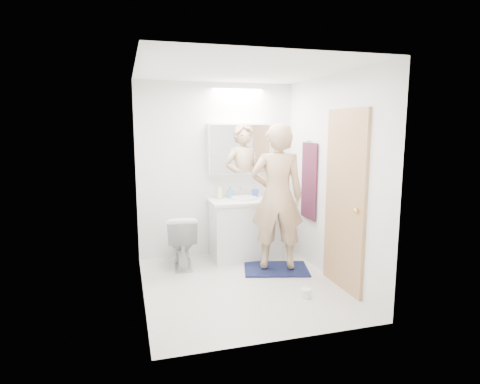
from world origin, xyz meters
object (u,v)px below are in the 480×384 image
object	(u,v)px
person	(277,197)
soap_bottle_a	(220,191)
vanity_cabinet	(244,230)
toothbrush_cup	(255,193)
medicine_cabinet	(239,149)
toilet	(182,240)
soap_bottle_b	(230,192)
toilet_paper_roll	(306,293)

from	to	relation	value
person	soap_bottle_a	distance (m)	0.93
vanity_cabinet	person	world-z (taller)	person
person	toothbrush_cup	xyz separation A→B (m)	(-0.04, 0.76, -0.08)
medicine_cabinet	toilet	world-z (taller)	medicine_cabinet
toilet	person	size ratio (longest dim) A/B	0.38
medicine_cabinet	person	distance (m)	1.01
soap_bottle_a	vanity_cabinet	bearing A→B (deg)	-25.60
medicine_cabinet	soap_bottle_b	size ratio (longest dim) A/B	5.38
vanity_cabinet	medicine_cabinet	world-z (taller)	medicine_cabinet
soap_bottle_a	toothbrush_cup	bearing A→B (deg)	1.10
toothbrush_cup	toilet_paper_roll	size ratio (longest dim) A/B	1.01
vanity_cabinet	person	size ratio (longest dim) A/B	0.50
person	toothbrush_cup	distance (m)	0.76
medicine_cabinet	toilet	size ratio (longest dim) A/B	1.28
medicine_cabinet	soap_bottle_a	size ratio (longest dim) A/B	4.28
vanity_cabinet	soap_bottle_b	distance (m)	0.56
person	soap_bottle_a	xyz separation A→B (m)	(-0.56, 0.75, -0.03)
medicine_cabinet	soap_bottle_b	world-z (taller)	medicine_cabinet
medicine_cabinet	person	bearing A→B (deg)	-72.09
toothbrush_cup	person	bearing A→B (deg)	-87.35
toilet	person	world-z (taller)	person
toilet	medicine_cabinet	bearing A→B (deg)	-154.09
person	soap_bottle_a	bearing A→B (deg)	-38.31
medicine_cabinet	toothbrush_cup	world-z (taller)	medicine_cabinet
toilet	toothbrush_cup	world-z (taller)	toothbrush_cup
person	soap_bottle_b	distance (m)	0.87
person	toilet_paper_roll	world-z (taller)	person
toothbrush_cup	toilet_paper_roll	world-z (taller)	toothbrush_cup
medicine_cabinet	toilet_paper_roll	xyz separation A→B (m)	(0.27, -1.68, -1.45)
medicine_cabinet	toilet_paper_roll	distance (m)	2.24
toilet	toilet_paper_roll	xyz separation A→B (m)	(1.13, -1.36, -0.29)
toilet_paper_roll	toilet	bearing A→B (deg)	129.90
vanity_cabinet	toilet	xyz separation A→B (m)	(-0.89, -0.11, -0.05)
medicine_cabinet	soap_bottle_b	xyz separation A→B (m)	(-0.13, -0.03, -0.60)
vanity_cabinet	soap_bottle_a	distance (m)	0.64
person	toilet_paper_roll	xyz separation A→B (m)	(0.00, -0.87, -0.90)
toilet_paper_roll	vanity_cabinet	bearing A→B (deg)	99.53
medicine_cabinet	toothbrush_cup	size ratio (longest dim) A/B	7.96
soap_bottle_a	toothbrush_cup	size ratio (longest dim) A/B	1.86
vanity_cabinet	soap_bottle_b	size ratio (longest dim) A/B	5.51
vanity_cabinet	toilet	world-z (taller)	vanity_cabinet
toilet	soap_bottle_a	size ratio (longest dim) A/B	3.34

